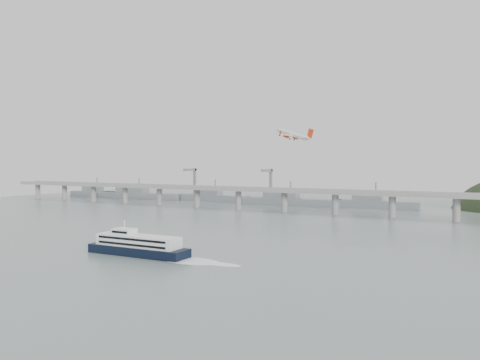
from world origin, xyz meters
The scene contains 5 objects.
ground centered at (0.00, 0.00, 0.00)m, with size 900.00×900.00×0.00m, color slate.
bridge centered at (-1.15, 200.00, 17.65)m, with size 800.00×22.00×23.90m.
distant_fleet centered at (-155.36, 265.08, 6.22)m, with size 453.00×60.90×40.00m.
ferry centered at (-14.58, -28.09, 4.75)m, with size 92.78×16.79×17.51m.
airliner centered at (25.36, 84.00, 66.35)m, with size 32.89×30.53×11.78m.
Camera 1 is at (144.52, -212.91, 47.44)m, focal length 35.00 mm.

